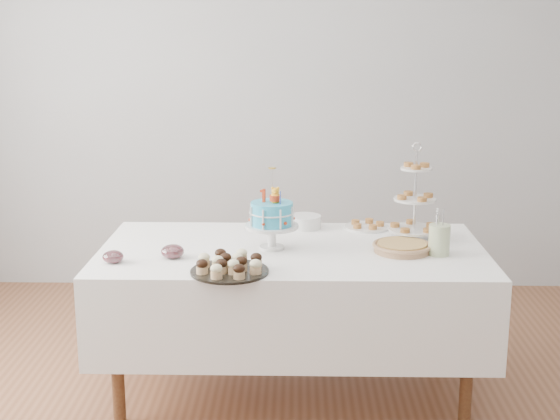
{
  "coord_description": "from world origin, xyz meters",
  "views": [
    {
      "loc": [
        0.02,
        -3.45,
        1.86
      ],
      "look_at": [
        -0.06,
        0.3,
        0.97
      ],
      "focal_mm": 50.0,
      "sensor_mm": 36.0,
      "label": 1
    }
  ],
  "objects_px": {
    "birthday_cake": "(272,227)",
    "pastry_plate": "(367,225)",
    "pie": "(402,247)",
    "tiered_stand": "(415,200)",
    "cupcake_tray": "(230,264)",
    "utensil_pitcher": "(439,239)",
    "jam_bowl_b": "(173,252)",
    "plate_stack": "(305,222)",
    "jam_bowl_a": "(113,257)",
    "table": "(292,291)"
  },
  "relations": [
    {
      "from": "tiered_stand",
      "to": "cupcake_tray",
      "type": "bearing_deg",
      "value": -148.02
    },
    {
      "from": "jam_bowl_a",
      "to": "utensil_pitcher",
      "type": "relative_size",
      "value": 0.43
    },
    {
      "from": "tiered_stand",
      "to": "utensil_pitcher",
      "type": "height_order",
      "value": "tiered_stand"
    },
    {
      "from": "pastry_plate",
      "to": "utensil_pitcher",
      "type": "distance_m",
      "value": 0.59
    },
    {
      "from": "birthday_cake",
      "to": "pastry_plate",
      "type": "bearing_deg",
      "value": 59.73
    },
    {
      "from": "jam_bowl_a",
      "to": "jam_bowl_b",
      "type": "xyz_separation_m",
      "value": [
        0.27,
        0.08,
        0.0
      ]
    },
    {
      "from": "utensil_pitcher",
      "to": "jam_bowl_b",
      "type": "bearing_deg",
      "value": 166.38
    },
    {
      "from": "pie",
      "to": "jam_bowl_a",
      "type": "xyz_separation_m",
      "value": [
        -1.38,
        -0.21,
        0.0
      ]
    },
    {
      "from": "birthday_cake",
      "to": "utensil_pitcher",
      "type": "bearing_deg",
      "value": 14.55
    },
    {
      "from": "pie",
      "to": "tiered_stand",
      "type": "distance_m",
      "value": 0.3
    },
    {
      "from": "tiered_stand",
      "to": "plate_stack",
      "type": "height_order",
      "value": "tiered_stand"
    },
    {
      "from": "utensil_pitcher",
      "to": "cupcake_tray",
      "type": "bearing_deg",
      "value": 179.66
    },
    {
      "from": "plate_stack",
      "to": "pastry_plate",
      "type": "distance_m",
      "value": 0.34
    },
    {
      "from": "jam_bowl_b",
      "to": "tiered_stand",
      "type": "bearing_deg",
      "value": 16.1
    },
    {
      "from": "table",
      "to": "plate_stack",
      "type": "distance_m",
      "value": 0.48
    },
    {
      "from": "cupcake_tray",
      "to": "jam_bowl_a",
      "type": "bearing_deg",
      "value": 166.01
    },
    {
      "from": "table",
      "to": "pie",
      "type": "relative_size",
      "value": 6.56
    },
    {
      "from": "pastry_plate",
      "to": "pie",
      "type": "bearing_deg",
      "value": -73.69
    },
    {
      "from": "pie",
      "to": "utensil_pitcher",
      "type": "distance_m",
      "value": 0.19
    },
    {
      "from": "pie",
      "to": "jam_bowl_b",
      "type": "bearing_deg",
      "value": -173.54
    },
    {
      "from": "pie",
      "to": "plate_stack",
      "type": "xyz_separation_m",
      "value": [
        -0.47,
        0.45,
        0.01
      ]
    },
    {
      "from": "utensil_pitcher",
      "to": "jam_bowl_a",
      "type": "bearing_deg",
      "value": 168.75
    },
    {
      "from": "utensil_pitcher",
      "to": "pastry_plate",
      "type": "bearing_deg",
      "value": 104.18
    },
    {
      "from": "cupcake_tray",
      "to": "plate_stack",
      "type": "height_order",
      "value": "cupcake_tray"
    },
    {
      "from": "cupcake_tray",
      "to": "table",
      "type": "bearing_deg",
      "value": 55.01
    },
    {
      "from": "cupcake_tray",
      "to": "utensil_pitcher",
      "type": "distance_m",
      "value": 1.04
    },
    {
      "from": "cupcake_tray",
      "to": "pastry_plate",
      "type": "xyz_separation_m",
      "value": [
        0.69,
        0.8,
        -0.02
      ]
    },
    {
      "from": "tiered_stand",
      "to": "jam_bowl_a",
      "type": "bearing_deg",
      "value": -163.76
    },
    {
      "from": "cupcake_tray",
      "to": "pie",
      "type": "xyz_separation_m",
      "value": [
        0.82,
        0.35,
        -0.01
      ]
    },
    {
      "from": "cupcake_tray",
      "to": "pie",
      "type": "height_order",
      "value": "cupcake_tray"
    },
    {
      "from": "pastry_plate",
      "to": "jam_bowl_b",
      "type": "height_order",
      "value": "jam_bowl_b"
    },
    {
      "from": "table",
      "to": "plate_stack",
      "type": "relative_size",
      "value": 10.69
    },
    {
      "from": "birthday_cake",
      "to": "cupcake_tray",
      "type": "xyz_separation_m",
      "value": [
        -0.18,
        -0.39,
        -0.07
      ]
    },
    {
      "from": "table",
      "to": "utensil_pitcher",
      "type": "bearing_deg",
      "value": -8.02
    },
    {
      "from": "utensil_pitcher",
      "to": "plate_stack",
      "type": "bearing_deg",
      "value": 125.12
    },
    {
      "from": "pie",
      "to": "jam_bowl_a",
      "type": "relative_size",
      "value": 2.95
    },
    {
      "from": "plate_stack",
      "to": "utensil_pitcher",
      "type": "height_order",
      "value": "utensil_pitcher"
    },
    {
      "from": "birthday_cake",
      "to": "pie",
      "type": "height_order",
      "value": "birthday_cake"
    },
    {
      "from": "table",
      "to": "cupcake_tray",
      "type": "xyz_separation_m",
      "value": [
        -0.28,
        -0.4,
        0.27
      ]
    },
    {
      "from": "tiered_stand",
      "to": "pastry_plate",
      "type": "relative_size",
      "value": 2.08
    },
    {
      "from": "cupcake_tray",
      "to": "jam_bowl_b",
      "type": "bearing_deg",
      "value": 142.95
    },
    {
      "from": "birthday_cake",
      "to": "pastry_plate",
      "type": "height_order",
      "value": "birthday_cake"
    },
    {
      "from": "plate_stack",
      "to": "tiered_stand",
      "type": "bearing_deg",
      "value": -22.45
    },
    {
      "from": "cupcake_tray",
      "to": "tiered_stand",
      "type": "distance_m",
      "value": 1.09
    },
    {
      "from": "jam_bowl_a",
      "to": "utensil_pitcher",
      "type": "bearing_deg",
      "value": 5.88
    },
    {
      "from": "birthday_cake",
      "to": "utensil_pitcher",
      "type": "xyz_separation_m",
      "value": [
        0.81,
        -0.09,
        -0.03
      ]
    },
    {
      "from": "tiered_stand",
      "to": "utensil_pitcher",
      "type": "relative_size",
      "value": 2.22
    },
    {
      "from": "cupcake_tray",
      "to": "pastry_plate",
      "type": "distance_m",
      "value": 1.06
    },
    {
      "from": "plate_stack",
      "to": "pastry_plate",
      "type": "bearing_deg",
      "value": 0.0
    },
    {
      "from": "cupcake_tray",
      "to": "jam_bowl_a",
      "type": "height_order",
      "value": "cupcake_tray"
    }
  ]
}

